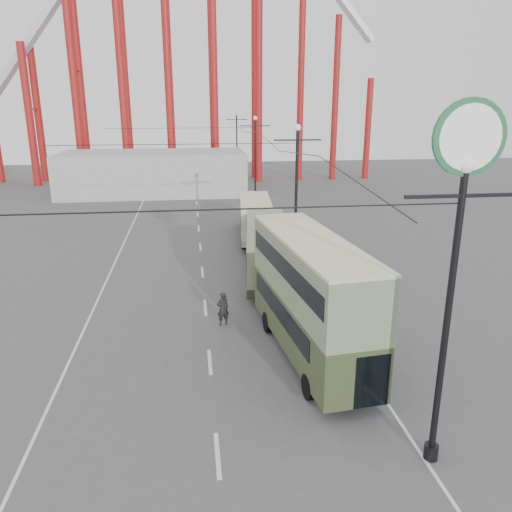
{
  "coord_description": "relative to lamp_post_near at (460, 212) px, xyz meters",
  "views": [
    {
      "loc": [
        -1.5,
        -15.24,
        10.64
      ],
      "look_at": [
        1.71,
        9.43,
        3.0
      ],
      "focal_mm": 35.0,
      "sensor_mm": 36.0,
      "label": 1
    }
  ],
  "objects": [
    {
      "name": "pedestrian",
      "position": [
        -5.78,
        10.69,
        -7.0
      ],
      "size": [
        0.73,
        0.6,
        1.73
      ],
      "primitive_type": "imported",
      "rotation": [
        0.0,
        0.0,
        3.49
      ],
      "color": "black",
      "rests_on": "ground"
    },
    {
      "name": "ground",
      "position": [
        -5.6,
        3.0,
        -7.86
      ],
      "size": [
        160.0,
        160.0,
        0.0
      ],
      "primitive_type": "plane",
      "color": "#4D4D50",
      "rests_on": "ground"
    },
    {
      "name": "lamp_post_near",
      "position": [
        0.0,
        0.0,
        0.0
      ],
      "size": [
        3.2,
        0.44,
        10.8
      ],
      "color": "black",
      "rests_on": "ground"
    },
    {
      "name": "lamp_post_mid",
      "position": [
        0.0,
        21.0,
        -3.18
      ],
      "size": [
        3.2,
        0.44,
        9.32
      ],
      "color": "black",
      "rests_on": "ground"
    },
    {
      "name": "single_decker_green",
      "position": [
        -2.45,
        17.94,
        -6.08
      ],
      "size": [
        3.87,
        11.42,
        3.16
      ],
      "rotation": [
        0.0,
        0.0,
        -0.12
      ],
      "color": "gray",
      "rests_on": "ground"
    },
    {
      "name": "lamp_post_distant",
      "position": [
        0.0,
        65.0,
        -3.18
      ],
      "size": [
        3.2,
        0.44,
        9.32
      ],
      "color": "black",
      "rests_on": "ground"
    },
    {
      "name": "road_markings",
      "position": [
        -6.46,
        22.7,
        -7.86
      ],
      "size": [
        12.52,
        120.0,
        0.01
      ],
      "color": "silver",
      "rests_on": "ground"
    },
    {
      "name": "lamp_post_far",
      "position": [
        0.0,
        43.0,
        -3.18
      ],
      "size": [
        3.2,
        0.44,
        9.32
      ],
      "color": "black",
      "rests_on": "ground"
    },
    {
      "name": "single_decker_cream",
      "position": [
        -2.0,
        27.25,
        -6.14
      ],
      "size": [
        3.35,
        9.98,
        3.05
      ],
      "rotation": [
        0.0,
        0.0,
        -0.09
      ],
      "color": "beige",
      "rests_on": "ground"
    },
    {
      "name": "double_decker_bus",
      "position": [
        -2.26,
        6.99,
        -4.88
      ],
      "size": [
        3.58,
        10.14,
        5.33
      ],
      "rotation": [
        0.0,
        0.0,
        0.11
      ],
      "color": "#394324",
      "rests_on": "ground"
    },
    {
      "name": "fairground_shed",
      "position": [
        -11.6,
        50.0,
        -5.36
      ],
      "size": [
        22.0,
        10.0,
        5.0
      ],
      "primitive_type": "cube",
      "color": "gray",
      "rests_on": "ground"
    },
    {
      "name": "roller_coaster",
      "position": [
        -8.09,
        59.89,
        15.06
      ],
      "size": [
        52.95,
        5.0,
        55.48
      ],
      "color": "maroon",
      "rests_on": "ground"
    }
  ]
}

